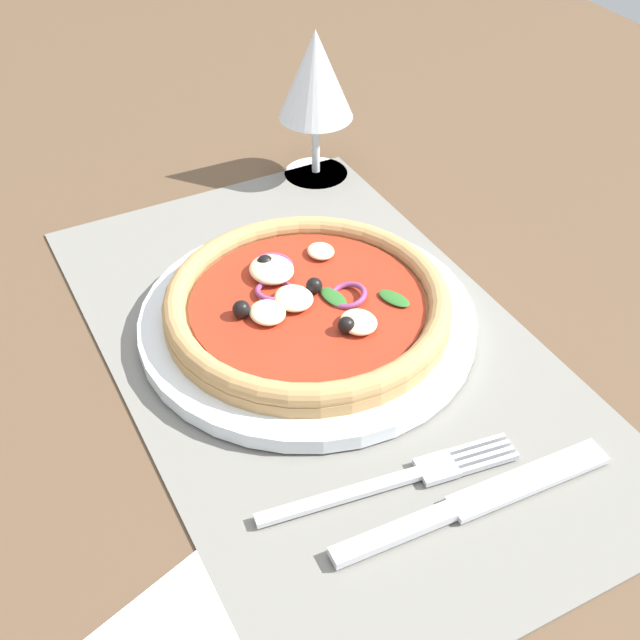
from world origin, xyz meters
The scene contains 7 objects.
ground_plane centered at (0.00, 0.00, -1.20)cm, with size 190.00×140.00×2.40cm, color brown.
placemat centered at (0.00, 0.00, 0.20)cm, with size 51.61×30.57×0.40cm, color slate.
plate centered at (-2.99, -0.43, 1.02)cm, with size 26.38×26.38×1.23cm, color white.
pizza centered at (-3.05, -0.43, 2.72)cm, with size 22.30×22.30×2.70cm.
fork centered at (13.55, -1.44, 0.62)cm, with size 3.91×18.04×0.44cm.
knife centered at (17.28, 1.70, 0.65)cm, with size 2.56×20.05×0.62cm.
wine_glass centered at (-24.04, 11.68, 10.25)cm, with size 7.20×7.20×14.90cm.
Camera 1 is at (41.88, -22.47, 43.61)cm, focal length 47.08 mm.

